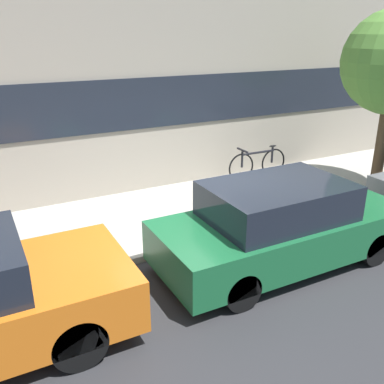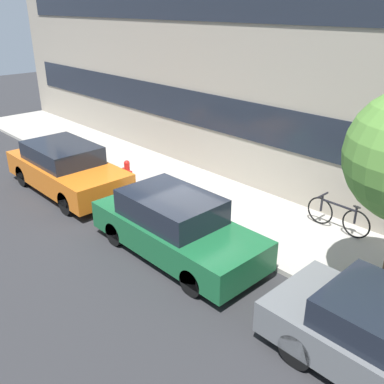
{
  "view_description": "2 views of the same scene",
  "coord_description": "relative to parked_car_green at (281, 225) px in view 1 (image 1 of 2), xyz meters",
  "views": [
    {
      "loc": [
        -3.14,
        -5.87,
        3.62
      ],
      "look_at": [
        0.01,
        0.09,
        1.05
      ],
      "focal_mm": 40.0,
      "sensor_mm": 36.0,
      "label": 1
    },
    {
      "loc": [
        7.31,
        -6.48,
        5.18
      ],
      "look_at": [
        0.44,
        0.02,
        1.0
      ],
      "focal_mm": 40.0,
      "sensor_mm": 36.0,
      "label": 2
    }
  ],
  "objects": [
    {
      "name": "sidewalk_strip",
      "position": [
        -1.03,
        2.53,
        -0.63
      ],
      "size": [
        28.0,
        2.97,
        0.11
      ],
      "color": "#A8A399",
      "rests_on": "ground_plane"
    },
    {
      "name": "ground_plane",
      "position": [
        -1.03,
        1.05,
        -0.69
      ],
      "size": [
        56.0,
        56.0,
        0.0
      ],
      "primitive_type": "plane",
      "color": "#2B2B2D"
    },
    {
      "name": "parked_car_green",
      "position": [
        0.0,
        0.0,
        0.0
      ],
      "size": [
        4.2,
        1.69,
        1.41
      ],
      "color": "#195B33",
      "rests_on": "ground_plane"
    },
    {
      "name": "bicycle",
      "position": [
        2.03,
        3.42,
        -0.18
      ],
      "size": [
        1.67,
        0.44,
        0.81
      ],
      "rotation": [
        0.0,
        0.0,
        3.12
      ],
      "color": "black",
      "rests_on": "sidewalk_strip"
    }
  ]
}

